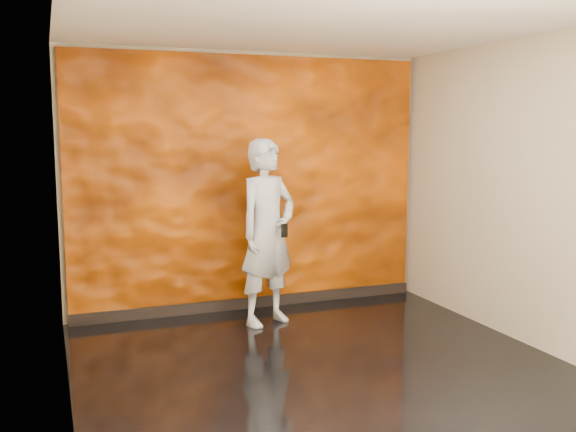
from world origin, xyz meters
name	(u,v)px	position (x,y,z in m)	size (l,w,h in m)	color
room	(324,201)	(0.00, 0.00, 1.40)	(4.02, 4.02, 2.81)	black
feature_wall	(251,184)	(0.00, 1.96, 1.38)	(3.90, 0.06, 2.75)	#F86502
baseboard	(253,302)	(0.00, 1.92, 0.06)	(3.90, 0.04, 0.12)	black
man	(267,232)	(-0.03, 1.34, 0.94)	(0.69, 0.45, 1.88)	#969CA5
phone	(284,231)	(0.06, 1.08, 0.99)	(0.07, 0.01, 0.13)	black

